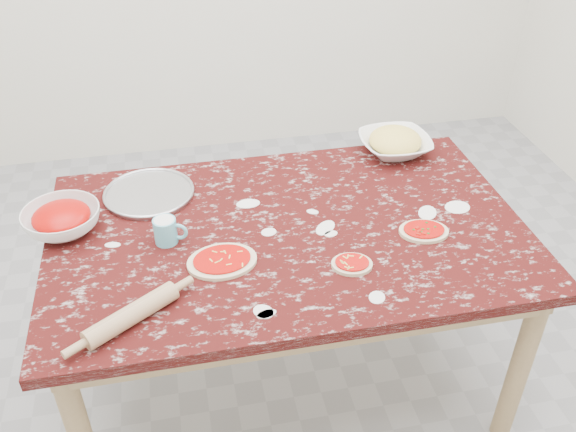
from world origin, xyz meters
The scene contains 10 objects.
ground centered at (0.00, 0.00, 0.00)m, with size 4.00×4.00×0.00m, color gray.
worktable centered at (0.00, 0.00, 0.67)m, with size 1.60×1.00×0.75m.
pizza_tray centered at (-0.46, 0.30, 0.76)m, with size 0.32×0.32×0.01m, color #B2B2B7.
sauce_bowl centered at (-0.74, 0.14, 0.79)m, with size 0.26×0.26×0.08m, color white.
cheese_bowl centered at (0.53, 0.42, 0.78)m, with size 0.28×0.28×0.07m, color white.
flour_mug centered at (-0.40, 0.01, 0.80)m, with size 0.11×0.08×0.09m.
pizza_left centered at (-0.24, -0.14, 0.76)m, with size 0.23×0.19×0.02m.
pizza_mid centered at (0.15, -0.24, 0.76)m, with size 0.15×0.13×0.02m.
pizza_right centered at (0.44, -0.12, 0.76)m, with size 0.18×0.15×0.02m.
rolling_pin centered at (-0.52, -0.35, 0.78)m, with size 0.06×0.06×0.29m, color tan.
Camera 1 is at (-0.34, -1.65, 2.00)m, focal length 38.65 mm.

